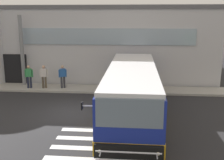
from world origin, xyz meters
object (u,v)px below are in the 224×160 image
passenger_at_curb_edge (63,75)px  safety_bollard_yellow (118,89)px  entry_support_column (22,51)px  passenger_by_doorway (44,75)px  passenger_near_column (29,76)px  bus_main_foreground (132,92)px

passenger_at_curb_edge → safety_bollard_yellow: passenger_at_curb_edge is taller
entry_support_column → passenger_by_doorway: entry_support_column is taller
passenger_near_column → safety_bollard_yellow: (6.56, -0.81, -0.63)m
passenger_by_doorway → safety_bollard_yellow: 5.59m
bus_main_foreground → passenger_near_column: 8.87m
passenger_near_column → passenger_at_curb_edge: (2.43, 0.24, 0.03)m
passenger_at_curb_edge → safety_bollard_yellow: 4.31m
passenger_near_column → passenger_by_doorway: 1.09m
entry_support_column → passenger_by_doorway: bearing=-25.2°
passenger_by_doorway → passenger_at_curb_edge: size_ratio=1.00×
passenger_near_column → safety_bollard_yellow: 6.64m
entry_support_column → passenger_by_doorway: (1.88, -0.89, -1.68)m
entry_support_column → bus_main_foreground: entry_support_column is taller
entry_support_column → safety_bollard_yellow: entry_support_column is taller
bus_main_foreground → safety_bollard_yellow: size_ratio=12.11×
passenger_by_doorway → passenger_at_curb_edge: same height
bus_main_foreground → passenger_by_doorway: (-6.43, 4.80, -0.25)m
bus_main_foreground → passenger_at_curb_edge: bus_main_foreground is taller
passenger_near_column → passenger_at_curb_edge: size_ratio=1.00×
safety_bollard_yellow → entry_support_column: bearing=166.3°
passenger_near_column → passenger_by_doorway: size_ratio=1.00×
entry_support_column → bus_main_foreground: bearing=-34.4°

